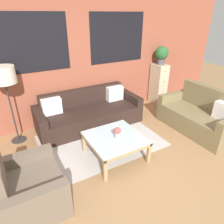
{
  "coord_description": "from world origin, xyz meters",
  "views": [
    {
      "loc": [
        -1.6,
        -1.81,
        2.31
      ],
      "look_at": [
        0.16,
        1.28,
        0.55
      ],
      "focal_mm": 32.0,
      "sensor_mm": 36.0,
      "label": 1
    }
  ],
  "objects_px": {
    "couch_dark": "(89,114)",
    "settee_vintage": "(199,117)",
    "floor_lamp": "(4,78)",
    "coffee_table": "(115,140)",
    "armchair_corner": "(28,189)",
    "potted_plant": "(162,54)",
    "flower_vase": "(117,132)",
    "drawer_cabinet": "(158,84)"
  },
  "relations": [
    {
      "from": "floor_lamp",
      "to": "armchair_corner",
      "type": "bearing_deg",
      "value": -91.75
    },
    {
      "from": "drawer_cabinet",
      "to": "flower_vase",
      "type": "relative_size",
      "value": 5.37
    },
    {
      "from": "armchair_corner",
      "to": "flower_vase",
      "type": "distance_m",
      "value": 1.55
    },
    {
      "from": "settee_vintage",
      "to": "floor_lamp",
      "type": "relative_size",
      "value": 1.09
    },
    {
      "from": "armchair_corner",
      "to": "potted_plant",
      "type": "relative_size",
      "value": 1.98
    },
    {
      "from": "couch_dark",
      "to": "potted_plant",
      "type": "relative_size",
      "value": 4.92
    },
    {
      "from": "armchair_corner",
      "to": "flower_vase",
      "type": "height_order",
      "value": "armchair_corner"
    },
    {
      "from": "coffee_table",
      "to": "flower_vase",
      "type": "height_order",
      "value": "flower_vase"
    },
    {
      "from": "couch_dark",
      "to": "settee_vintage",
      "type": "height_order",
      "value": "settee_vintage"
    },
    {
      "from": "drawer_cabinet",
      "to": "armchair_corner",
      "type": "bearing_deg",
      "value": -154.35
    },
    {
      "from": "floor_lamp",
      "to": "coffee_table",
      "type": "bearing_deg",
      "value": -44.31
    },
    {
      "from": "coffee_table",
      "to": "flower_vase",
      "type": "relative_size",
      "value": 4.44
    },
    {
      "from": "settee_vintage",
      "to": "potted_plant",
      "type": "relative_size",
      "value": 3.49
    },
    {
      "from": "potted_plant",
      "to": "flower_vase",
      "type": "bearing_deg",
      "value": -145.61
    },
    {
      "from": "floor_lamp",
      "to": "flower_vase",
      "type": "relative_size",
      "value": 7.35
    },
    {
      "from": "armchair_corner",
      "to": "potted_plant",
      "type": "bearing_deg",
      "value": 25.65
    },
    {
      "from": "coffee_table",
      "to": "floor_lamp",
      "type": "xyz_separation_m",
      "value": [
        -1.44,
        1.4,
        0.95
      ]
    },
    {
      "from": "settee_vintage",
      "to": "flower_vase",
      "type": "height_order",
      "value": "settee_vintage"
    },
    {
      "from": "settee_vintage",
      "to": "drawer_cabinet",
      "type": "relative_size",
      "value": 1.49
    },
    {
      "from": "potted_plant",
      "to": "couch_dark",
      "type": "bearing_deg",
      "value": -174.69
    },
    {
      "from": "armchair_corner",
      "to": "floor_lamp",
      "type": "xyz_separation_m",
      "value": [
        0.05,
        1.71,
        1.03
      ]
    },
    {
      "from": "armchair_corner",
      "to": "floor_lamp",
      "type": "height_order",
      "value": "floor_lamp"
    },
    {
      "from": "armchair_corner",
      "to": "coffee_table",
      "type": "height_order",
      "value": "armchair_corner"
    },
    {
      "from": "potted_plant",
      "to": "drawer_cabinet",
      "type": "bearing_deg",
      "value": -90.0
    },
    {
      "from": "couch_dark",
      "to": "coffee_table",
      "type": "bearing_deg",
      "value": -93.3
    },
    {
      "from": "drawer_cabinet",
      "to": "potted_plant",
      "type": "xyz_separation_m",
      "value": [
        0.0,
        0.0,
        0.82
      ]
    },
    {
      "from": "floor_lamp",
      "to": "couch_dark",
      "type": "bearing_deg",
      "value": -4.14
    },
    {
      "from": "armchair_corner",
      "to": "settee_vintage",
      "type": "bearing_deg",
      "value": 3.66
    },
    {
      "from": "settee_vintage",
      "to": "potted_plant",
      "type": "distance_m",
      "value": 1.91
    },
    {
      "from": "coffee_table",
      "to": "floor_lamp",
      "type": "distance_m",
      "value": 2.22
    },
    {
      "from": "couch_dark",
      "to": "armchair_corner",
      "type": "relative_size",
      "value": 2.48
    },
    {
      "from": "flower_vase",
      "to": "settee_vintage",
      "type": "bearing_deg",
      "value": -1.06
    },
    {
      "from": "coffee_table",
      "to": "potted_plant",
      "type": "relative_size",
      "value": 1.94
    },
    {
      "from": "potted_plant",
      "to": "flower_vase",
      "type": "xyz_separation_m",
      "value": [
        -2.25,
        -1.54,
        -0.84
      ]
    },
    {
      "from": "settee_vintage",
      "to": "flower_vase",
      "type": "xyz_separation_m",
      "value": [
        -2.04,
        0.04,
        0.22
      ]
    },
    {
      "from": "couch_dark",
      "to": "coffee_table",
      "type": "relative_size",
      "value": 2.54
    },
    {
      "from": "settee_vintage",
      "to": "couch_dark",
      "type": "bearing_deg",
      "value": 145.33
    },
    {
      "from": "armchair_corner",
      "to": "couch_dark",
      "type": "bearing_deg",
      "value": 45.7
    },
    {
      "from": "coffee_table",
      "to": "potted_plant",
      "type": "bearing_deg",
      "value": 33.39
    },
    {
      "from": "couch_dark",
      "to": "settee_vintage",
      "type": "xyz_separation_m",
      "value": [
        1.99,
        -1.37,
        0.03
      ]
    },
    {
      "from": "drawer_cabinet",
      "to": "potted_plant",
      "type": "height_order",
      "value": "potted_plant"
    },
    {
      "from": "floor_lamp",
      "to": "drawer_cabinet",
      "type": "height_order",
      "value": "floor_lamp"
    }
  ]
}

